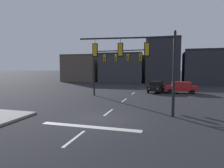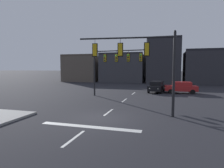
% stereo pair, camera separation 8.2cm
% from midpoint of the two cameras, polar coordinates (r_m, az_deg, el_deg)
% --- Properties ---
extents(ground_plane, '(400.00, 400.00, 0.00)m').
position_cam_midpoint_polar(ground_plane, '(13.91, -3.61, -10.16)').
color(ground_plane, '#232328').
extents(stop_bar_paint, '(6.40, 0.50, 0.01)m').
position_cam_midpoint_polar(stop_bar_paint, '(12.11, -6.83, -12.46)').
color(stop_bar_paint, silver).
rests_on(stop_bar_paint, ground).
extents(lane_centreline, '(0.16, 26.40, 0.01)m').
position_cam_midpoint_polar(lane_centreline, '(15.75, -1.17, -8.35)').
color(lane_centreline, silver).
rests_on(lane_centreline, ground).
extents(signal_mast_near_side, '(7.09, 0.96, 6.26)m').
position_cam_midpoint_polar(signal_mast_near_side, '(14.51, 8.49, 7.90)').
color(signal_mast_near_side, black).
rests_on(signal_mast_near_side, ground).
extents(signal_mast_far_side, '(7.05, 0.88, 6.41)m').
position_cam_midpoint_polar(signal_mast_far_side, '(23.96, -0.13, 6.72)').
color(signal_mast_far_side, black).
rests_on(signal_mast_far_side, ground).
extents(car_lot_nearside, '(2.34, 4.61, 1.61)m').
position_cam_midpoint_polar(car_lot_nearside, '(29.04, 12.86, -0.69)').
color(car_lot_nearside, black).
rests_on(car_lot_nearside, ground).
extents(car_lot_middle, '(4.58, 2.25, 1.61)m').
position_cam_midpoint_polar(car_lot_middle, '(28.91, 19.51, -0.87)').
color(car_lot_middle, '#A81E1E').
rests_on(car_lot_middle, ground).
extents(building_row, '(52.66, 11.67, 10.47)m').
position_cam_midpoint_polar(building_row, '(48.78, 15.48, 4.70)').
color(building_row, brown).
rests_on(building_row, ground).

